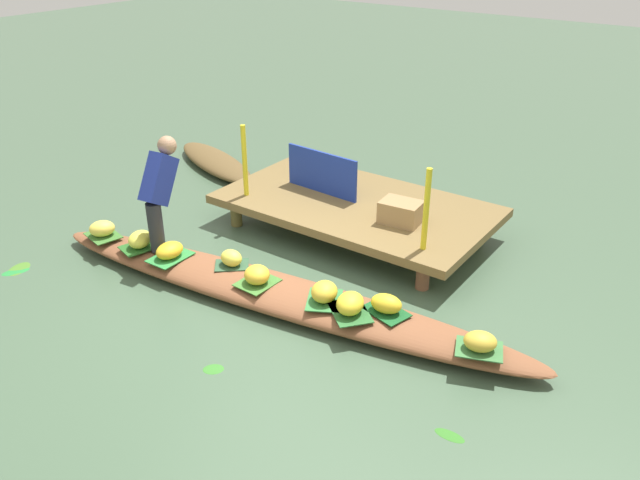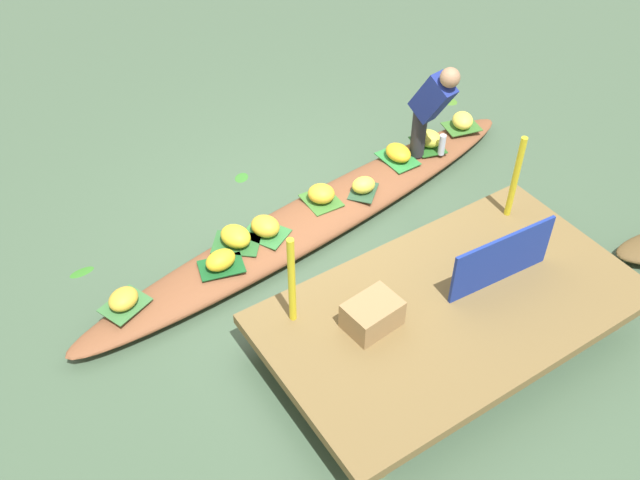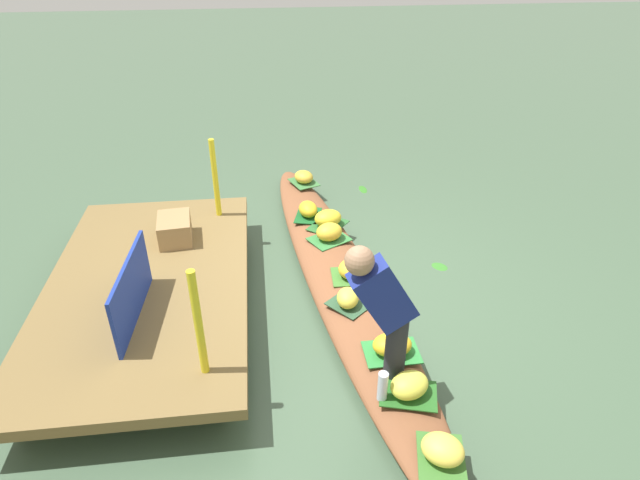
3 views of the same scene
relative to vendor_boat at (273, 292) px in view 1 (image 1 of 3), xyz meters
The scene contains 32 objects.
canal_water 0.11m from the vendor_boat, ahead, with size 40.00×40.00×0.00m, color #425B43.
dock_platform 1.84m from the vendor_boat, 95.99° to the left, with size 3.20×1.80×0.39m.
vendor_boat is the anchor object (origin of this frame).
moored_boat 3.87m from the vendor_boat, 142.12° to the left, with size 2.01×0.56×0.20m, color brown.
leaf_mat_0 2.10m from the vendor_boat, ahead, with size 0.39×0.30×0.01m, color #3A733A.
banana_bunch_0 2.10m from the vendor_boat, ahead, with size 0.28×0.23×0.16m, color gold.
leaf_mat_1 0.61m from the vendor_boat, ahead, with size 0.41×0.32×0.01m, color #33783A.
banana_bunch_1 0.64m from the vendor_boat, ahead, with size 0.29×0.25×0.19m, color gold.
leaf_mat_2 1.19m from the vendor_boat, 10.01° to the left, with size 0.41×0.28×0.01m, color #175524.
banana_bunch_2 1.20m from the vendor_boat, 10.01° to the left, with size 0.29×0.21×0.17m, color gold.
leaf_mat_3 1.23m from the vendor_boat, 169.33° to the right, with size 0.44×0.31×0.01m, color #2D833A.
banana_bunch_3 1.24m from the vendor_boat, 169.33° to the right, with size 0.32×0.24×0.16m, color yellow.
leaf_mat_4 1.66m from the vendor_boat, behind, with size 0.41×0.30×0.01m, color #255F21.
banana_bunch_4 1.67m from the vendor_boat, behind, with size 0.29×0.23×0.18m, color #E5DE48.
leaf_mat_5 0.18m from the vendor_boat, 143.23° to the right, with size 0.38×0.33×0.01m, color #3D752D.
banana_bunch_5 0.25m from the vendor_boat, 143.23° to the right, with size 0.27×0.25×0.18m, color gold.
leaf_mat_6 0.91m from the vendor_boat, ahead, with size 0.44×0.32×0.01m, color #2A632D.
banana_bunch_6 0.93m from the vendor_boat, ahead, with size 0.31×0.25×0.19m, color yellow.
leaf_mat_7 2.22m from the vendor_boat, behind, with size 0.39×0.30×0.01m, color #3B702C.
banana_bunch_7 2.22m from the vendor_boat, behind, with size 0.28×0.23×0.17m, color #F9DA4F.
leaf_mat_8 0.57m from the vendor_boat, behind, with size 0.34×0.25×0.01m, color #2E5135.
banana_bunch_8 0.59m from the vendor_boat, behind, with size 0.25×0.20×0.17m, color yellow.
vendor_person 1.64m from the vendor_boat, behind, with size 0.25×0.54×1.18m.
water_bottle 1.67m from the vendor_boat, behind, with size 0.07×0.07×0.24m, color silver.
market_banner 2.01m from the vendor_boat, 110.84° to the left, with size 1.04×0.03×0.52m, color navy.
railing_post_west 1.98m from the vendor_boat, 138.89° to the left, with size 0.06×0.06×0.88m, color yellow.
railing_post_east 1.73m from the vendor_boat, 50.22° to the left, with size 0.06×0.06×0.88m, color yellow.
produce_crate 1.75m from the vendor_boat, 72.46° to the left, with size 0.44×0.32×0.25m, color #98764B.
drifting_plant_0 2.33m from the vendor_boat, 16.44° to the right, with size 0.24×0.10×0.01m, color #317524.
drifting_plant_1 2.88m from the vendor_boat, 156.28° to the right, with size 0.28×0.14×0.01m, color #268437.
drifting_plant_2 2.89m from the vendor_boat, 157.48° to the right, with size 0.31×0.20×0.01m, color #477926.
drifting_plant_3 1.15m from the vendor_boat, 76.90° to the right, with size 0.18×0.14×0.01m, color #347828.
Camera 1 is at (3.52, -4.12, 3.48)m, focal length 36.02 mm.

